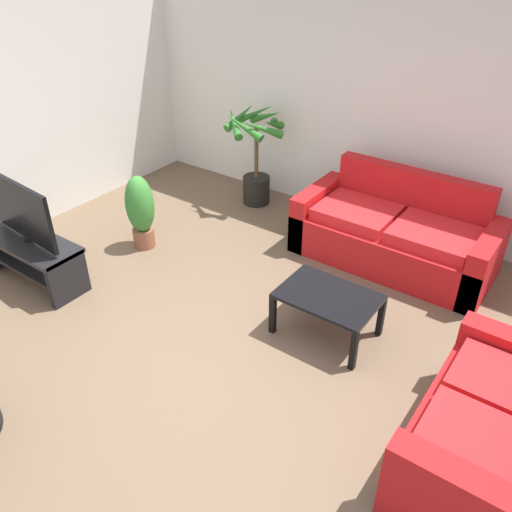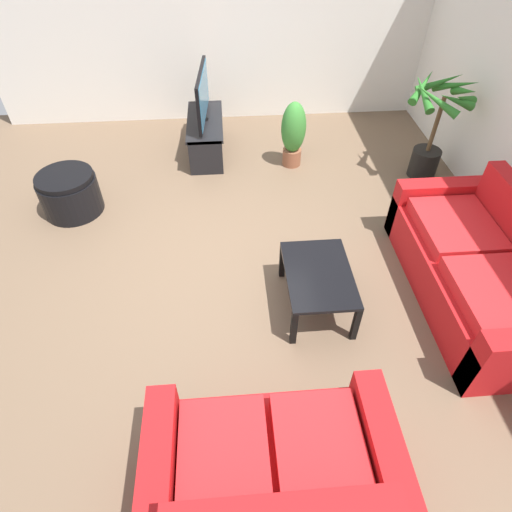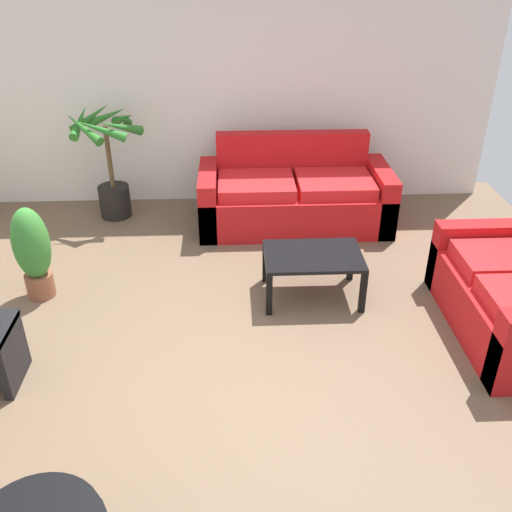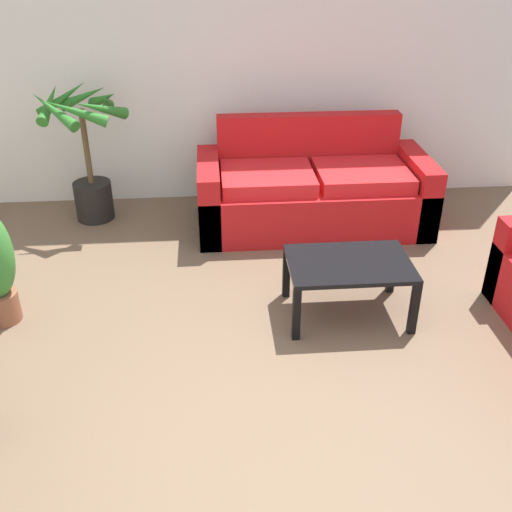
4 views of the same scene
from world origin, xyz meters
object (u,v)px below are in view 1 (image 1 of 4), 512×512
object	(u,v)px
coffee_table	(328,301)
couch_main	(395,235)
tv_stand	(33,254)
potted_plant_small	(140,210)
couch_loveseat	(498,438)
tv	(21,210)
potted_palm	(256,157)

from	to	relation	value
coffee_table	couch_main	bearing A→B (deg)	90.29
tv_stand	potted_plant_small	bearing A→B (deg)	70.63
couch_loveseat	tv_stand	world-z (taller)	couch_loveseat
tv_stand	tv	xyz separation A→B (m)	(0.00, 0.00, 0.48)
couch_main	coffee_table	world-z (taller)	couch_main
potted_plant_small	tv	bearing A→B (deg)	-109.41
tv	couch_main	bearing A→B (deg)	41.50
couch_main	couch_loveseat	bearing A→B (deg)	-52.19
tv_stand	tv	bearing A→B (deg)	85.61
couch_main	tv_stand	bearing A→B (deg)	-138.46
couch_loveseat	potted_plant_small	bearing A→B (deg)	170.19
potted_palm	couch_loveseat	bearing A→B (deg)	-32.69
couch_loveseat	potted_palm	xyz separation A→B (m)	(-3.49, 2.24, 0.32)
tv	potted_palm	xyz separation A→B (m)	(0.76, 2.66, -0.17)
tv_stand	coffee_table	bearing A→B (deg)	19.69
tv_stand	tv	size ratio (longest dim) A/B	1.08
tv	potted_plant_small	distance (m)	1.20
couch_main	tv_stand	size ratio (longest dim) A/B	1.81
tv_stand	coffee_table	world-z (taller)	tv_stand
coffee_table	potted_plant_small	size ratio (longest dim) A/B	0.98
tv	coffee_table	xyz separation A→B (m)	(2.72, 0.97, -0.43)
couch_main	potted_plant_small	xyz separation A→B (m)	(-2.33, -1.32, 0.14)
tv_stand	tv	world-z (taller)	tv
couch_main	potted_palm	size ratio (longest dim) A/B	1.66
couch_main	tv	size ratio (longest dim) A/B	1.96
couch_main	potted_palm	bearing A→B (deg)	172.51
potted_palm	couch_main	bearing A→B (deg)	-7.49
couch_main	couch_loveseat	distance (m)	2.51
coffee_table	tv	bearing A→B (deg)	-160.36
tv	coffee_table	world-z (taller)	tv
tv_stand	tv	distance (m)	0.48
couch_main	tv_stand	world-z (taller)	couch_main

